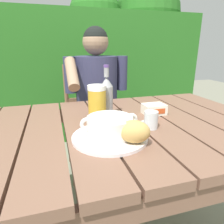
{
  "coord_description": "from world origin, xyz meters",
  "views": [
    {
      "loc": [
        -0.26,
        -0.8,
        1.09
      ],
      "look_at": [
        -0.04,
        -0.04,
        0.83
      ],
      "focal_mm": 32.28,
      "sensor_mm": 36.0,
      "label": 1
    }
  ],
  "objects_px": {
    "chair_near_diner": "(94,119)",
    "beer_bottle": "(107,97)",
    "beer_glass": "(97,103)",
    "person_eating": "(98,97)",
    "water_glass_small": "(151,120)",
    "soup_bowl": "(110,126)",
    "butter_tub": "(154,109)",
    "serving_plate": "(110,137)",
    "table_knife": "(133,124)",
    "bread_roll": "(134,131)"
  },
  "relations": [
    {
      "from": "chair_near_diner",
      "to": "beer_bottle",
      "type": "bearing_deg",
      "value": -96.18
    },
    {
      "from": "beer_glass",
      "to": "chair_near_diner",
      "type": "bearing_deg",
      "value": 80.28
    },
    {
      "from": "person_eating",
      "to": "water_glass_small",
      "type": "xyz_separation_m",
      "value": [
        0.06,
        -0.77,
        0.07
      ]
    },
    {
      "from": "soup_bowl",
      "to": "beer_glass",
      "type": "distance_m",
      "value": 0.21
    },
    {
      "from": "chair_near_diner",
      "to": "person_eating",
      "type": "bearing_deg",
      "value": -90.83
    },
    {
      "from": "soup_bowl",
      "to": "water_glass_small",
      "type": "bearing_deg",
      "value": 14.03
    },
    {
      "from": "water_glass_small",
      "to": "soup_bowl",
      "type": "bearing_deg",
      "value": -165.97
    },
    {
      "from": "chair_near_diner",
      "to": "soup_bowl",
      "type": "height_order",
      "value": "chair_near_diner"
    },
    {
      "from": "butter_tub",
      "to": "water_glass_small",
      "type": "bearing_deg",
      "value": -121.54
    },
    {
      "from": "chair_near_diner",
      "to": "water_glass_small",
      "type": "relative_size",
      "value": 12.73
    },
    {
      "from": "chair_near_diner",
      "to": "serving_plate",
      "type": "distance_m",
      "value": 1.06
    },
    {
      "from": "beer_glass",
      "to": "table_knife",
      "type": "relative_size",
      "value": 1.07
    },
    {
      "from": "beer_glass",
      "to": "serving_plate",
      "type": "bearing_deg",
      "value": -89.33
    },
    {
      "from": "chair_near_diner",
      "to": "person_eating",
      "type": "height_order",
      "value": "person_eating"
    },
    {
      "from": "beer_bottle",
      "to": "beer_glass",
      "type": "bearing_deg",
      "value": -146.93
    },
    {
      "from": "chair_near_diner",
      "to": "table_knife",
      "type": "relative_size",
      "value": 6.06
    },
    {
      "from": "chair_near_diner",
      "to": "beer_bottle",
      "type": "relative_size",
      "value": 3.76
    },
    {
      "from": "beer_glass",
      "to": "soup_bowl",
      "type": "bearing_deg",
      "value": -89.33
    },
    {
      "from": "serving_plate",
      "to": "water_glass_small",
      "type": "bearing_deg",
      "value": 14.03
    },
    {
      "from": "table_knife",
      "to": "chair_near_diner",
      "type": "bearing_deg",
      "value": 90.03
    },
    {
      "from": "soup_bowl",
      "to": "table_knife",
      "type": "bearing_deg",
      "value": 35.78
    },
    {
      "from": "person_eating",
      "to": "serving_plate",
      "type": "relative_size",
      "value": 4.35
    },
    {
      "from": "bread_roll",
      "to": "butter_tub",
      "type": "relative_size",
      "value": 1.25
    },
    {
      "from": "chair_near_diner",
      "to": "soup_bowl",
      "type": "relative_size",
      "value": 4.3
    },
    {
      "from": "chair_near_diner",
      "to": "water_glass_small",
      "type": "xyz_separation_m",
      "value": [
        0.06,
        -0.96,
        0.32
      ]
    },
    {
      "from": "serving_plate",
      "to": "bread_roll",
      "type": "distance_m",
      "value": 0.11
    },
    {
      "from": "person_eating",
      "to": "bread_roll",
      "type": "distance_m",
      "value": 0.9
    },
    {
      "from": "butter_tub",
      "to": "beer_bottle",
      "type": "bearing_deg",
      "value": 174.86
    },
    {
      "from": "chair_near_diner",
      "to": "table_knife",
      "type": "height_order",
      "value": "chair_near_diner"
    },
    {
      "from": "serving_plate",
      "to": "beer_glass",
      "type": "relative_size",
      "value": 1.7
    },
    {
      "from": "person_eating",
      "to": "beer_bottle",
      "type": "bearing_deg",
      "value": -97.97
    },
    {
      "from": "beer_bottle",
      "to": "table_knife",
      "type": "bearing_deg",
      "value": -59.1
    },
    {
      "from": "bread_roll",
      "to": "serving_plate",
      "type": "bearing_deg",
      "value": 130.6
    },
    {
      "from": "person_eating",
      "to": "soup_bowl",
      "type": "height_order",
      "value": "person_eating"
    },
    {
      "from": "person_eating",
      "to": "butter_tub",
      "type": "bearing_deg",
      "value": -74.67
    },
    {
      "from": "butter_tub",
      "to": "serving_plate",
      "type": "bearing_deg",
      "value": -143.9
    },
    {
      "from": "person_eating",
      "to": "soup_bowl",
      "type": "relative_size",
      "value": 5.61
    },
    {
      "from": "water_glass_small",
      "to": "bread_roll",
      "type": "bearing_deg",
      "value": -136.0
    },
    {
      "from": "beer_bottle",
      "to": "table_knife",
      "type": "relative_size",
      "value": 1.61
    },
    {
      "from": "serving_plate",
      "to": "butter_tub",
      "type": "xyz_separation_m",
      "value": [
        0.3,
        0.22,
        0.02
      ]
    },
    {
      "from": "person_eating",
      "to": "chair_near_diner",
      "type": "bearing_deg",
      "value": 89.17
    },
    {
      "from": "bread_roll",
      "to": "table_knife",
      "type": "relative_size",
      "value": 0.89
    },
    {
      "from": "chair_near_diner",
      "to": "person_eating",
      "type": "xyz_separation_m",
      "value": [
        -0.0,
        -0.19,
        0.25
      ]
    },
    {
      "from": "bread_roll",
      "to": "beer_glass",
      "type": "distance_m",
      "value": 0.29
    },
    {
      "from": "person_eating",
      "to": "table_knife",
      "type": "relative_size",
      "value": 7.9
    },
    {
      "from": "soup_bowl",
      "to": "water_glass_small",
      "type": "distance_m",
      "value": 0.2
    },
    {
      "from": "beer_glass",
      "to": "butter_tub",
      "type": "height_order",
      "value": "beer_glass"
    },
    {
      "from": "beer_bottle",
      "to": "butter_tub",
      "type": "relative_size",
      "value": 2.27
    },
    {
      "from": "beer_bottle",
      "to": "butter_tub",
      "type": "height_order",
      "value": "beer_bottle"
    },
    {
      "from": "bread_roll",
      "to": "beer_bottle",
      "type": "relative_size",
      "value": 0.55
    }
  ]
}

